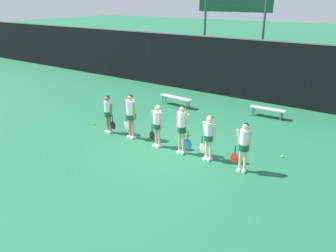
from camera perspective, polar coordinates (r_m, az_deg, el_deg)
name	(u,v)px	position (r m, az deg, el deg)	size (l,w,h in m)	color
ground_plane	(169,149)	(12.34, 0.23, -4.00)	(140.00, 140.00, 0.00)	#216642
fence_windscreen	(249,70)	(18.41, 13.84, 9.50)	(60.00, 0.08, 3.31)	black
scoreboard	(234,4)	(19.95, 11.47, 20.09)	(4.40, 0.15, 6.25)	#515156
bench_courtside	(176,98)	(17.07, 1.35, 4.85)	(1.87, 0.49, 0.48)	#B2B2B7
bench_far	(268,110)	(16.13, 16.94, 2.73)	(1.64, 0.44, 0.44)	#B2B2B7
player_0	(108,111)	(13.69, -10.38, 2.54)	(0.61, 0.33, 1.61)	#8C664C
player_1	(131,112)	(12.97, -6.50, 2.35)	(0.68, 0.41, 1.81)	tan
player_2	(157,123)	(12.17, -1.86, 0.53)	(0.62, 0.35, 1.64)	tan
player_3	(182,126)	(11.61, 2.47, -0.03)	(0.63, 0.32, 1.81)	tan
player_4	(209,134)	(11.25, 7.16, -1.38)	(0.63, 0.36, 1.64)	beige
player_5	(244,143)	(10.69, 13.09, -2.98)	(0.64, 0.35, 1.68)	beige
tennis_ball_0	(163,126)	(14.43, -0.96, 0.05)	(0.06, 0.06, 0.06)	#CCE033
tennis_ball_1	(282,156)	(12.38, 19.25, -5.04)	(0.07, 0.07, 0.07)	#CCE033
tennis_ball_2	(128,131)	(13.94, -7.01, -0.91)	(0.07, 0.07, 0.07)	#CCE033
tennis_ball_3	(189,135)	(13.52, 3.63, -1.50)	(0.07, 0.07, 0.07)	#CCE033
tennis_ball_4	(94,124)	(15.01, -12.75, 0.38)	(0.07, 0.07, 0.07)	#CCE033
tennis_ball_5	(146,139)	(13.15, -3.83, -2.21)	(0.07, 0.07, 0.07)	#CCE033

